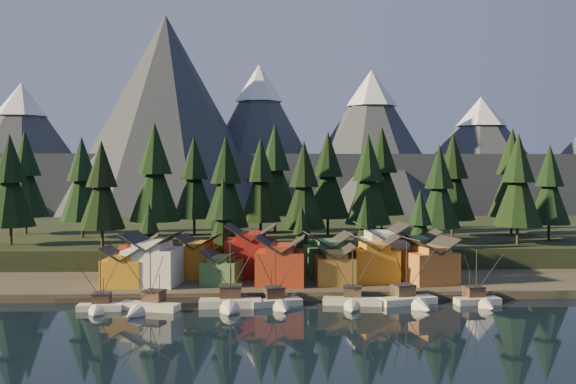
{
  "coord_description": "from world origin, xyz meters",
  "views": [
    {
      "loc": [
        -3.5,
        -98.9,
        23.53
      ],
      "look_at": [
        1.62,
        30.0,
        19.03
      ],
      "focal_mm": 40.0,
      "sensor_mm": 36.0,
      "label": 1
    }
  ],
  "objects_px": {
    "boat_2": "(230,294)",
    "boat_3": "(278,294)",
    "boat_1": "(145,299)",
    "boat_6": "(480,293)",
    "boat_0": "(99,299)",
    "house_front_0": "(124,265)",
    "house_front_1": "(153,258)",
    "house_back_0": "(139,255)",
    "house_back_1": "(199,255)",
    "boat_5": "(411,292)",
    "boat_4": "(352,295)"
  },
  "relations": [
    {
      "from": "boat_5",
      "to": "house_front_0",
      "type": "bearing_deg",
      "value": 150.54
    },
    {
      "from": "boat_1",
      "to": "house_back_1",
      "type": "distance_m",
      "value": 25.32
    },
    {
      "from": "boat_5",
      "to": "house_back_1",
      "type": "distance_m",
      "value": 44.35
    },
    {
      "from": "boat_3",
      "to": "house_back_0",
      "type": "relative_size",
      "value": 1.25
    },
    {
      "from": "house_front_0",
      "to": "boat_5",
      "type": "bearing_deg",
      "value": -9.94
    },
    {
      "from": "boat_1",
      "to": "house_back_1",
      "type": "bearing_deg",
      "value": 92.17
    },
    {
      "from": "house_back_0",
      "to": "boat_0",
      "type": "bearing_deg",
      "value": -102.34
    },
    {
      "from": "house_front_0",
      "to": "house_back_0",
      "type": "height_order",
      "value": "house_back_0"
    },
    {
      "from": "house_back_0",
      "to": "house_front_0",
      "type": "bearing_deg",
      "value": -103.15
    },
    {
      "from": "boat_3",
      "to": "house_front_1",
      "type": "relative_size",
      "value": 1.02
    },
    {
      "from": "boat_5",
      "to": "house_front_1",
      "type": "distance_m",
      "value": 48.75
    },
    {
      "from": "boat_5",
      "to": "boat_6",
      "type": "bearing_deg",
      "value": -16.63
    },
    {
      "from": "boat_2",
      "to": "boat_1",
      "type": "bearing_deg",
      "value": -173.82
    },
    {
      "from": "boat_0",
      "to": "boat_4",
      "type": "relative_size",
      "value": 0.88
    },
    {
      "from": "boat_6",
      "to": "house_front_0",
      "type": "distance_m",
      "value": 65.3
    },
    {
      "from": "boat_1",
      "to": "boat_5",
      "type": "distance_m",
      "value": 45.32
    },
    {
      "from": "house_back_0",
      "to": "boat_3",
      "type": "bearing_deg",
      "value": -47.6
    },
    {
      "from": "boat_2",
      "to": "boat_6",
      "type": "bearing_deg",
      "value": 0.06
    },
    {
      "from": "house_front_1",
      "to": "house_back_0",
      "type": "distance_m",
      "value": 10.35
    },
    {
      "from": "boat_6",
      "to": "boat_3",
      "type": "bearing_deg",
      "value": 172.38
    },
    {
      "from": "boat_0",
      "to": "house_front_0",
      "type": "height_order",
      "value": "boat_0"
    },
    {
      "from": "boat_0",
      "to": "house_back_1",
      "type": "xyz_separation_m",
      "value": [
        14.19,
        23.77,
        4.01
      ]
    },
    {
      "from": "boat_4",
      "to": "boat_5",
      "type": "relative_size",
      "value": 0.96
    },
    {
      "from": "boat_3",
      "to": "boat_1",
      "type": "bearing_deg",
      "value": 173.23
    },
    {
      "from": "boat_0",
      "to": "house_front_0",
      "type": "bearing_deg",
      "value": 83.86
    },
    {
      "from": "boat_1",
      "to": "house_front_1",
      "type": "distance_m",
      "value": 16.86
    },
    {
      "from": "house_front_1",
      "to": "house_back_1",
      "type": "distance_m",
      "value": 11.34
    },
    {
      "from": "boat_1",
      "to": "boat_3",
      "type": "xyz_separation_m",
      "value": [
        22.04,
        2.55,
        0.19
      ]
    },
    {
      "from": "boat_0",
      "to": "house_front_1",
      "type": "bearing_deg",
      "value": 65.75
    },
    {
      "from": "house_front_0",
      "to": "house_front_1",
      "type": "relative_size",
      "value": 0.71
    },
    {
      "from": "boat_2",
      "to": "house_front_1",
      "type": "distance_m",
      "value": 21.47
    },
    {
      "from": "boat_1",
      "to": "boat_2",
      "type": "bearing_deg",
      "value": 24.59
    },
    {
      "from": "boat_0",
      "to": "boat_6",
      "type": "height_order",
      "value": "boat_6"
    },
    {
      "from": "boat_3",
      "to": "boat_6",
      "type": "height_order",
      "value": "boat_3"
    },
    {
      "from": "boat_1",
      "to": "boat_2",
      "type": "xyz_separation_m",
      "value": [
        13.94,
        1.81,
        0.44
      ]
    },
    {
      "from": "boat_1",
      "to": "boat_3",
      "type": "height_order",
      "value": "boat_3"
    },
    {
      "from": "boat_3",
      "to": "house_back_1",
      "type": "xyz_separation_m",
      "value": [
        -15.56,
        21.6,
        3.83
      ]
    },
    {
      "from": "house_front_0",
      "to": "house_front_1",
      "type": "height_order",
      "value": "house_front_1"
    },
    {
      "from": "boat_3",
      "to": "house_back_0",
      "type": "height_order",
      "value": "house_back_0"
    },
    {
      "from": "boat_1",
      "to": "boat_6",
      "type": "relative_size",
      "value": 1.07
    },
    {
      "from": "boat_2",
      "to": "house_front_1",
      "type": "xyz_separation_m",
      "value": [
        -15.43,
        14.3,
        4.28
      ]
    },
    {
      "from": "house_back_0",
      "to": "house_back_1",
      "type": "relative_size",
      "value": 0.98
    },
    {
      "from": "boat_4",
      "to": "boat_6",
      "type": "height_order",
      "value": "boat_4"
    },
    {
      "from": "boat_5",
      "to": "house_front_0",
      "type": "distance_m",
      "value": 53.58
    },
    {
      "from": "boat_6",
      "to": "house_front_1",
      "type": "xyz_separation_m",
      "value": [
        -58.69,
        13.33,
        4.58
      ]
    },
    {
      "from": "boat_1",
      "to": "boat_6",
      "type": "bearing_deg",
      "value": 19.97
    },
    {
      "from": "boat_6",
      "to": "house_back_1",
      "type": "bearing_deg",
      "value": 149.16
    },
    {
      "from": "boat_2",
      "to": "boat_3",
      "type": "bearing_deg",
      "value": 3.97
    },
    {
      "from": "boat_0",
      "to": "house_front_0",
      "type": "relative_size",
      "value": 1.28
    },
    {
      "from": "house_front_1",
      "to": "house_back_0",
      "type": "height_order",
      "value": "house_front_1"
    }
  ]
}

